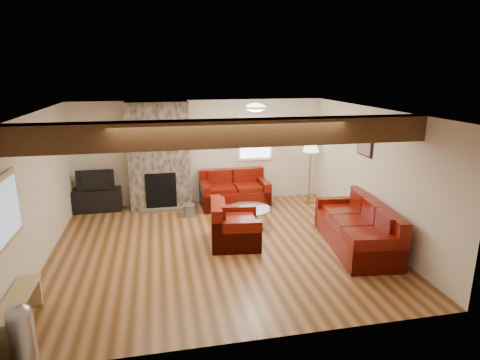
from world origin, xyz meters
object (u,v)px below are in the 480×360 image
Objects in this scene: sofa_three at (356,225)px; floor_lamp at (311,149)px; television at (96,179)px; coffee_table at (249,218)px; tv_cabinet at (98,200)px; loveseat at (234,189)px; armchair_red at (235,223)px.

floor_lamp is (0.12, 2.68, 0.90)m from sofa_three.
sofa_three is 5.80m from television.
coffee_table is at bearing -142.81° from floor_lamp.
coffee_table is 3.65m from tv_cabinet.
loveseat is at bearing -140.46° from sofa_three.
armchair_red is 1.22× the size of television.
television is (0.00, 0.00, 0.50)m from tv_cabinet.
coffee_table is at bearing -28.81° from tv_cabinet.
sofa_three is 1.39× the size of loveseat.
television is at bearing 173.91° from loveseat.
sofa_three is 2.47× the size of coffee_table.
coffee_table is (0.03, -1.46, -0.20)m from loveseat.
sofa_three is at bearing -31.61° from tv_cabinet.
armchair_red reaches higher than tv_cabinet.
television reaches higher than sofa_three.
television reaches higher than loveseat.
tv_cabinet is (-3.20, 1.76, 0.04)m from coffee_table.
armchair_red is at bearing -41.28° from television.
loveseat is 3.19m from tv_cabinet.
television reaches higher than armchair_red.
coffee_table is 0.58× the size of floor_lamp.
tv_cabinet is 5.18m from floor_lamp.
coffee_table is at bearing -89.68° from loveseat.
sofa_three is 2.23m from armchair_red.
coffee_table is 3.69m from television.
loveseat is at bearing -3.81° from armchair_red.
television is at bearing 55.47° from armchair_red.
armchair_red is (-0.40, -2.14, -0.01)m from loveseat.
floor_lamp is (5.05, -0.36, 0.56)m from television.
armchair_red is 1.13× the size of coffee_table.
television is 5.10m from floor_lamp.
loveseat is 1.92× the size of television.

